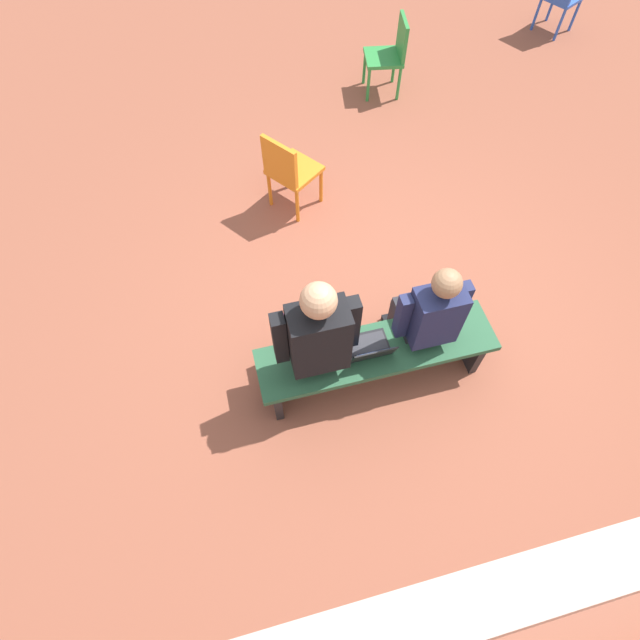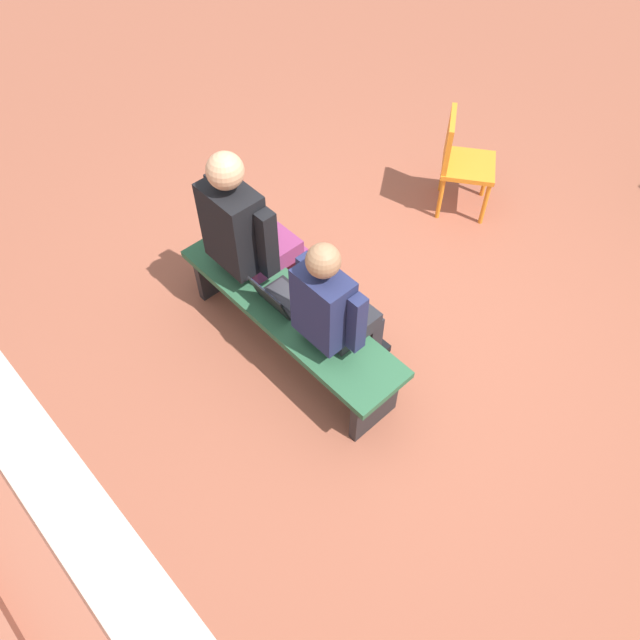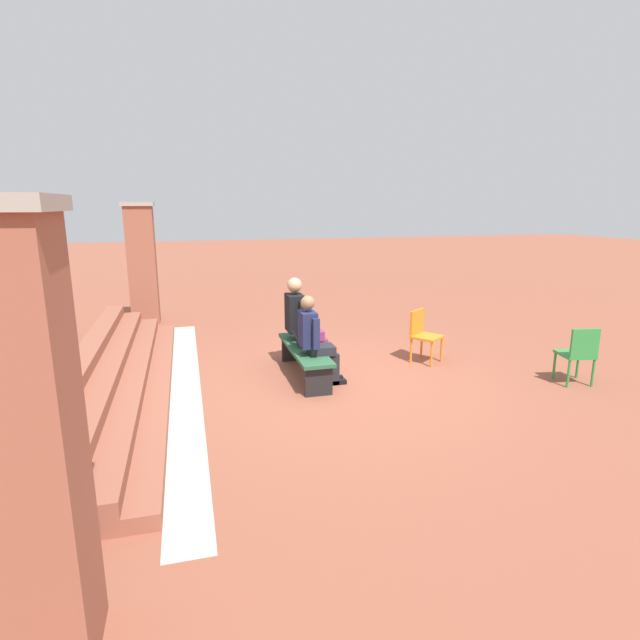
# 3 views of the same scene
# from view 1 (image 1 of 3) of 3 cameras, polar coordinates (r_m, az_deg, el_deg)

# --- Properties ---
(ground_plane) EXTENTS (60.00, 60.00, 0.00)m
(ground_plane) POSITION_cam_1_polar(r_m,az_deg,el_deg) (4.35, 8.00, -0.87)
(ground_plane) COLOR brown
(concrete_strip) EXTENTS (7.25, 0.40, 0.01)m
(concrete_strip) POSITION_cam_1_polar(r_m,az_deg,el_deg) (3.78, 14.99, -29.38)
(concrete_strip) COLOR #B7B2A8
(concrete_strip) RESTS_ON ground
(bench) EXTENTS (1.80, 0.44, 0.45)m
(bench) POSITION_cam_1_polar(r_m,az_deg,el_deg) (3.80, 6.41, -3.94)
(bench) COLOR #285638
(bench) RESTS_ON ground
(person_student) EXTENTS (0.51, 0.64, 1.28)m
(person_student) POSITION_cam_1_polar(r_m,az_deg,el_deg) (3.64, 12.10, 0.77)
(person_student) COLOR #232328
(person_student) RESTS_ON ground
(person_adult) EXTENTS (0.59, 0.74, 1.42)m
(person_adult) POSITION_cam_1_polar(r_m,az_deg,el_deg) (3.41, -0.61, -1.52)
(person_adult) COLOR #7F2D5B
(person_adult) RESTS_ON ground
(laptop) EXTENTS (0.32, 0.29, 0.21)m
(laptop) POSITION_cam_1_polar(r_m,az_deg,el_deg) (3.65, 5.68, -3.26)
(laptop) COLOR black
(laptop) RESTS_ON bench
(plastic_chair_near_bench_left) EXTENTS (0.59, 0.59, 0.84)m
(plastic_chair_near_bench_left) POSITION_cam_1_polar(r_m,az_deg,el_deg) (4.88, -3.59, 16.80)
(plastic_chair_near_bench_left) COLOR orange
(plastic_chair_near_bench_left) RESTS_ON ground
(plastic_chair_far_left) EXTENTS (0.49, 0.49, 0.84)m
(plastic_chair_far_left) POSITION_cam_1_polar(r_m,az_deg,el_deg) (6.53, 8.08, 28.06)
(plastic_chair_far_left) COLOR #2D893D
(plastic_chair_far_left) RESTS_ON ground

